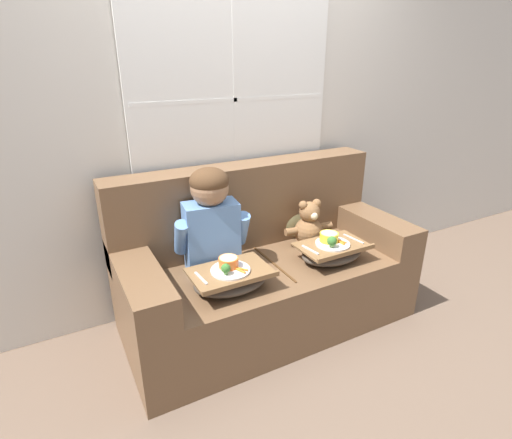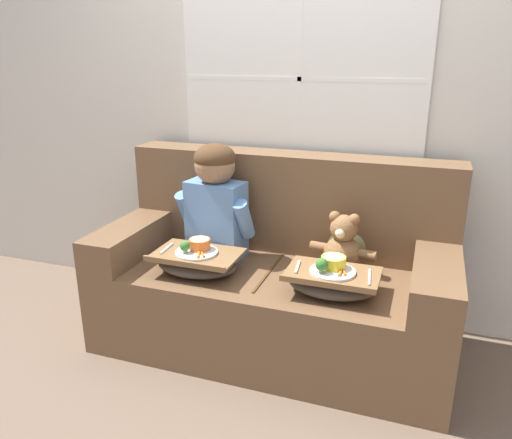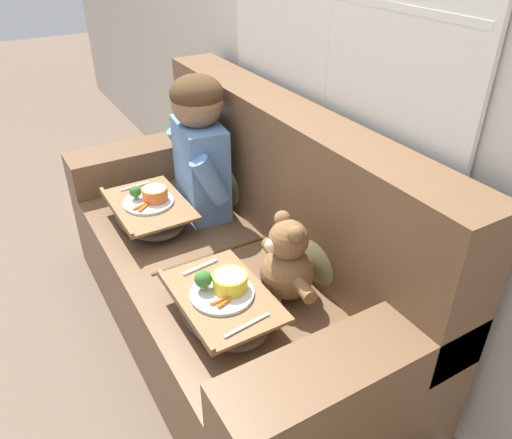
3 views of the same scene
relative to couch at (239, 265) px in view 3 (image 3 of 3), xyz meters
name	(u,v)px [view 3 (image 3 of 3)]	position (x,y,z in m)	size (l,w,h in m)	color
ground_plane	(227,333)	(0.00, -0.07, -0.37)	(14.00, 14.00, 0.00)	brown
wall_back_with_window	(339,23)	(0.00, 0.44, 0.94)	(8.00, 0.08, 2.60)	beige
couch	(239,265)	(0.00, 0.00, 0.00)	(1.85, 0.84, 1.02)	brown
throw_pillow_behind_child	(234,171)	(-0.35, 0.17, 0.25)	(0.34, 0.16, 0.35)	#898456
throw_pillow_behind_teddy	(325,245)	(0.35, 0.17, 0.25)	(0.31, 0.15, 0.32)	#898456
child_figure	(199,140)	(-0.35, 0.01, 0.44)	(0.46, 0.24, 0.63)	#5B84BC
teddy_bear	(286,264)	(0.35, 0.00, 0.23)	(0.35, 0.25, 0.32)	brown
lap_tray_child	(150,212)	(-0.35, -0.25, 0.16)	(0.44, 0.31, 0.18)	#473D33
lap_tray_teddy	(222,304)	(0.35, -0.25, 0.16)	(0.44, 0.29, 0.19)	#473D33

